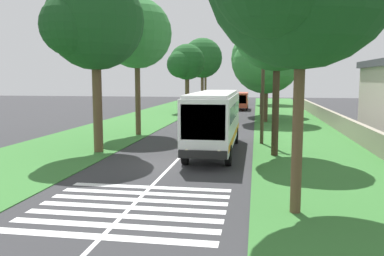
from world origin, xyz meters
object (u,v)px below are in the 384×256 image
(trailing_minibus_0, at_px, (241,99))
(roadside_tree_left_3, at_px, (94,24))
(roadside_tree_left_2, at_px, (137,36))
(roadside_tree_right_1, at_px, (266,57))
(coach_bus, at_px, (215,118))
(roadside_tree_left_0, at_px, (201,59))
(trailing_car_0, at_px, (200,116))
(trailing_car_1, at_px, (207,111))
(roadside_tree_left_1, at_px, (205,62))
(roadside_tree_right_0, at_px, (276,28))
(roadside_tree_left_4, at_px, (186,63))
(utility_pole, at_px, (263,90))
(roadside_tree_right_2, at_px, (265,61))
(roadside_tree_right_3, at_px, (262,50))
(pedestrian, at_px, (98,135))

(trailing_minibus_0, relative_size, roadside_tree_left_3, 0.55)
(roadside_tree_left_2, xyz_separation_m, roadside_tree_right_1, (41.78, -11.20, 0.42))
(coach_bus, xyz_separation_m, roadside_tree_left_0, (48.07, 7.48, 5.99))
(trailing_car_0, xyz_separation_m, roadside_tree_left_0, (31.29, 4.17, 7.47))
(trailing_car_1, height_order, roadside_tree_left_0, roadside_tree_left_0)
(roadside_tree_left_1, height_order, roadside_tree_right_0, roadside_tree_left_1)
(roadside_tree_left_1, xyz_separation_m, roadside_tree_right_1, (-10.64, -12.43, 0.35))
(roadside_tree_left_4, bearing_deg, roadside_tree_left_0, 1.39)
(roadside_tree_left_1, height_order, roadside_tree_left_3, roadside_tree_left_3)
(trailing_car_1, relative_size, roadside_tree_right_1, 0.35)
(roadside_tree_left_3, relative_size, roadside_tree_left_4, 1.18)
(roadside_tree_left_2, xyz_separation_m, utility_pole, (-3.40, -10.01, -4.16))
(roadside_tree_left_0, relative_size, roadside_tree_right_0, 1.16)
(roadside_tree_left_1, bearing_deg, roadside_tree_right_1, -130.55)
(roadside_tree_left_4, bearing_deg, trailing_minibus_0, -51.68)
(trailing_car_0, xyz_separation_m, roadside_tree_left_1, (42.53, 4.97, 7.38))
(trailing_minibus_0, bearing_deg, utility_pole, -175.09)
(roadside_tree_left_3, bearing_deg, utility_pole, -65.35)
(roadside_tree_left_0, bearing_deg, roadside_tree_right_2, -160.05)
(roadside_tree_left_1, height_order, utility_pole, roadside_tree_left_1)
(roadside_tree_right_3, bearing_deg, trailing_car_0, 148.04)
(roadside_tree_right_3, bearing_deg, roadside_tree_left_1, 19.46)
(roadside_tree_right_2, bearing_deg, roadside_tree_left_4, 42.72)
(roadside_tree_left_2, distance_m, pedestrian, 10.11)
(roadside_tree_left_4, xyz_separation_m, roadside_tree_right_3, (-2.46, -10.14, 1.43))
(roadside_tree_right_2, bearing_deg, roadside_tree_right_3, 1.33)
(trailing_minibus_0, bearing_deg, roadside_tree_left_1, 19.50)
(utility_pole, bearing_deg, trailing_minibus_0, 4.91)
(roadside_tree_left_1, height_order, roadside_tree_right_2, roadside_tree_left_1)
(roadside_tree_left_1, bearing_deg, utility_pole, -168.61)
(trailing_minibus_0, xyz_separation_m, roadside_tree_left_1, (24.04, 8.51, 6.50))
(roadside_tree_left_2, bearing_deg, roadside_tree_right_2, -42.18)
(roadside_tree_left_4, xyz_separation_m, roadside_tree_right_1, (19.14, -11.18, 1.74))
(roadside_tree_left_1, xyz_separation_m, roadside_tree_left_3, (-60.51, -1.03, -0.22))
(roadside_tree_left_0, height_order, roadside_tree_right_3, roadside_tree_left_0)
(roadside_tree_right_2, bearing_deg, trailing_minibus_0, 10.31)
(roadside_tree_left_4, height_order, roadside_tree_right_3, roadside_tree_right_3)
(roadside_tree_left_4, bearing_deg, trailing_car_0, -163.73)
(pedestrian, bearing_deg, roadside_tree_right_2, -30.19)
(roadside_tree_right_1, bearing_deg, utility_pole, 178.49)
(trailing_car_1, xyz_separation_m, roadside_tree_right_3, (3.15, -6.57, 7.43))
(trailing_car_1, distance_m, trailing_minibus_0, 11.96)
(trailing_minibus_0, bearing_deg, roadside_tree_left_2, 165.61)
(roadside_tree_left_0, bearing_deg, utility_pole, -166.82)
(trailing_minibus_0, xyz_separation_m, roadside_tree_left_0, (12.80, 7.71, 6.59))
(roadside_tree_right_3, bearing_deg, trailing_minibus_0, 19.34)
(roadside_tree_left_3, relative_size, roadside_tree_right_3, 0.93)
(trailing_minibus_0, height_order, roadside_tree_right_3, roadside_tree_right_3)
(roadside_tree_left_1, bearing_deg, roadside_tree_left_2, -178.65)
(roadside_tree_right_1, height_order, utility_pole, roadside_tree_right_1)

